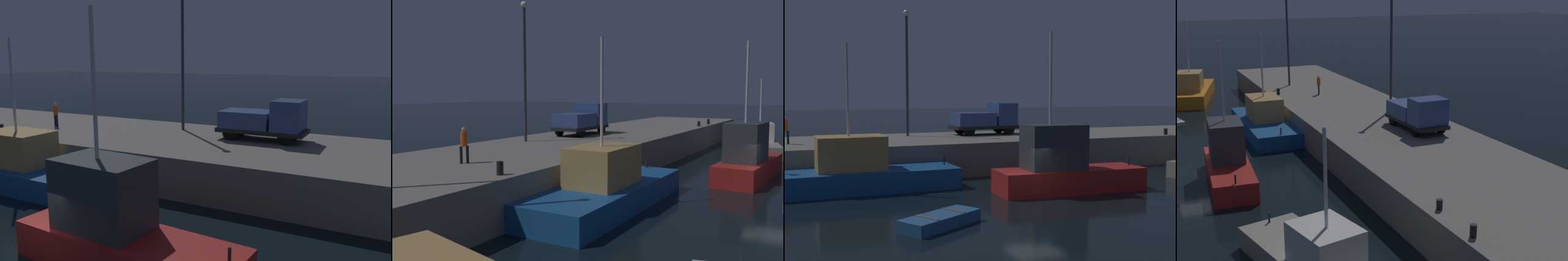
% 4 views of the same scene
% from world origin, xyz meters
% --- Properties ---
extents(ground_plane, '(320.00, 320.00, 0.00)m').
position_xyz_m(ground_plane, '(0.00, 0.00, 0.00)').
color(ground_plane, black).
extents(pier_quay, '(57.77, 9.66, 2.15)m').
position_xyz_m(pier_quay, '(0.00, 12.71, 1.07)').
color(pier_quay, gray).
rests_on(pier_quay, ground).
extents(fishing_trawler_red, '(10.89, 3.67, 7.99)m').
position_xyz_m(fishing_trawler_red, '(-7.62, 6.28, 0.97)').
color(fishing_trawler_red, '#195193').
rests_on(fishing_trawler_red, ground).
extents(fishing_boat_blue, '(9.18, 4.71, 6.65)m').
position_xyz_m(fishing_boat_blue, '(16.10, 2.91, 0.88)').
color(fishing_boat_blue, gray).
rests_on(fishing_boat_blue, ground).
extents(fishing_boat_white, '(11.12, 5.78, 8.48)m').
position_xyz_m(fishing_boat_white, '(-23.75, 2.28, 1.03)').
color(fishing_boat_white, orange).
rests_on(fishing_boat_white, ground).
extents(fishing_trawler_green, '(8.27, 2.99, 8.51)m').
position_xyz_m(fishing_trawler_green, '(2.65, 1.61, 1.31)').
color(fishing_trawler_green, red).
rests_on(fishing_trawler_green, ground).
extents(lamp_post_west, '(0.44, 0.44, 9.38)m').
position_xyz_m(lamp_post_west, '(-16.59, 10.79, 7.53)').
color(lamp_post_west, '#38383D').
rests_on(lamp_post_west, pier_quay).
extents(lamp_post_east, '(0.44, 0.44, 9.25)m').
position_xyz_m(lamp_post_east, '(-2.45, 15.05, 7.47)').
color(lamp_post_east, '#38383D').
rests_on(lamp_post_east, pier_quay).
extents(utility_truck, '(5.18, 2.29, 2.41)m').
position_xyz_m(utility_truck, '(3.61, 14.20, 3.33)').
color(utility_truck, black).
rests_on(utility_truck, pier_quay).
extents(dockworker, '(0.44, 0.40, 1.71)m').
position_xyz_m(dockworker, '(-11.00, 11.97, 3.12)').
color(dockworker, black).
rests_on(dockworker, pier_quay).
extents(bollard_west, '(0.28, 0.28, 0.48)m').
position_xyz_m(bollard_west, '(16.11, 8.56, 2.39)').
color(bollard_west, black).
rests_on(bollard_west, pier_quay).
extents(bollard_central, '(0.28, 0.28, 0.56)m').
position_xyz_m(bollard_central, '(-12.34, 8.60, 2.43)').
color(bollard_central, black).
rests_on(bollard_central, pier_quay).
extents(bollard_east, '(0.28, 0.28, 0.53)m').
position_xyz_m(bollard_east, '(19.00, 8.39, 2.41)').
color(bollard_east, black).
rests_on(bollard_east, pier_quay).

